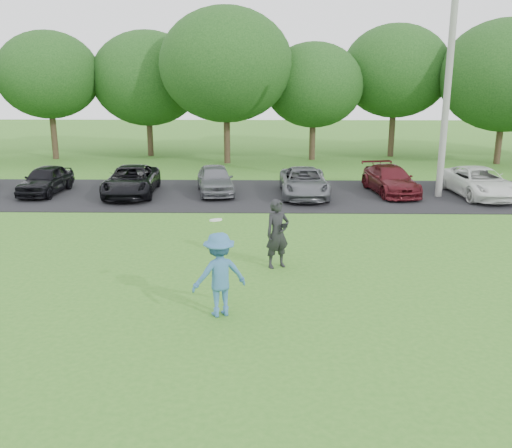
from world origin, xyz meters
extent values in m
plane|color=#347120|center=(0.00, 0.00, 0.00)|extent=(100.00, 100.00, 0.00)
cube|color=black|center=(0.00, 13.00, 0.01)|extent=(32.00, 6.50, 0.03)
cylinder|color=gray|center=(7.62, 12.79, 4.65)|extent=(0.28, 0.28, 9.31)
imported|color=#356796|center=(-0.75, 0.58, 0.95)|extent=(1.40, 1.11, 1.90)
cylinder|color=white|center=(-0.80, 0.49, 2.21)|extent=(0.27, 0.27, 0.08)
imported|color=black|center=(0.58, 3.76, 0.96)|extent=(0.83, 0.73, 1.91)
cube|color=black|center=(0.76, 3.58, 1.24)|extent=(0.17, 0.15, 0.10)
imported|color=black|center=(-9.32, 13.01, 0.63)|extent=(1.65, 3.63, 1.21)
imported|color=black|center=(-5.54, 12.84, 0.64)|extent=(2.29, 4.52, 1.23)
imported|color=slate|center=(-1.96, 13.20, 0.65)|extent=(2.05, 3.82, 1.23)
imported|color=#595B60|center=(1.88, 12.73, 0.62)|extent=(2.02, 4.28, 1.18)
imported|color=#4D1017|center=(5.67, 13.37, 0.62)|extent=(2.24, 4.25, 1.18)
imported|color=silver|center=(9.30, 12.79, 0.64)|extent=(2.46, 4.56, 1.22)
cylinder|color=#38281C|center=(-12.50, 23.00, 1.35)|extent=(0.36, 0.36, 2.70)
ellipsoid|color=#214C19|center=(-12.50, 23.00, 4.93)|extent=(5.94, 5.94, 5.05)
cylinder|color=#38281C|center=(-7.00, 24.40, 1.10)|extent=(0.36, 0.36, 2.20)
ellipsoid|color=#214C19|center=(-7.00, 24.40, 4.71)|extent=(6.68, 6.68, 5.68)
cylinder|color=#38281C|center=(-2.00, 21.60, 1.35)|extent=(0.36, 0.36, 2.70)
ellipsoid|color=#214C19|center=(-2.00, 21.60, 5.48)|extent=(7.42, 7.42, 6.31)
cylinder|color=#38281C|center=(3.00, 23.00, 1.10)|extent=(0.36, 0.36, 2.20)
ellipsoid|color=#214C19|center=(3.00, 23.00, 4.36)|extent=(5.76, 5.76, 4.90)
cylinder|color=#38281C|center=(8.00, 24.40, 1.35)|extent=(0.36, 0.36, 2.70)
ellipsoid|color=#214C19|center=(8.00, 24.40, 5.14)|extent=(6.50, 6.50, 5.53)
cylinder|color=#38281C|center=(13.50, 21.60, 1.10)|extent=(0.36, 0.36, 2.20)
ellipsoid|color=#214C19|center=(13.50, 21.60, 4.92)|extent=(7.24, 7.24, 6.15)
camera|label=1|loc=(0.27, -11.15, 5.32)|focal=40.00mm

